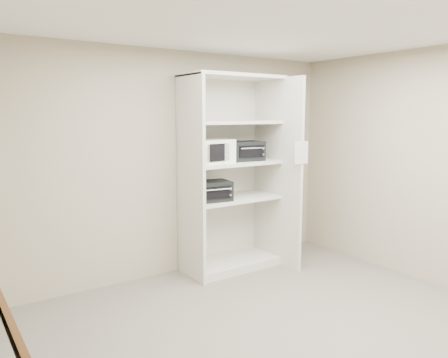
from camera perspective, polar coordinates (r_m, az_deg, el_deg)
floor at (r=4.15m, az=8.02°, el=-19.57°), size 4.50×4.00×0.01m
ceiling at (r=3.75m, az=8.91°, el=19.96°), size 4.50×4.00×0.01m
wall_back at (r=5.35m, az=-6.28°, el=1.99°), size 4.50×0.02×2.70m
wall_right at (r=5.49m, az=25.95°, el=1.36°), size 0.02×4.00×2.70m
shelving_unit at (r=5.47m, az=1.39°, el=-0.12°), size 1.24×0.92×2.42m
microwave at (r=5.20m, az=-1.65°, el=3.64°), size 0.51×0.41×0.28m
toaster_oven_upper at (r=5.49m, az=2.75°, el=3.69°), size 0.46×0.36×0.24m
toaster_oven_lower at (r=5.22m, az=-1.62°, el=-1.56°), size 0.47×0.38×0.24m
paper_sign at (r=5.29m, az=10.09°, el=3.40°), size 0.21×0.01×0.26m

